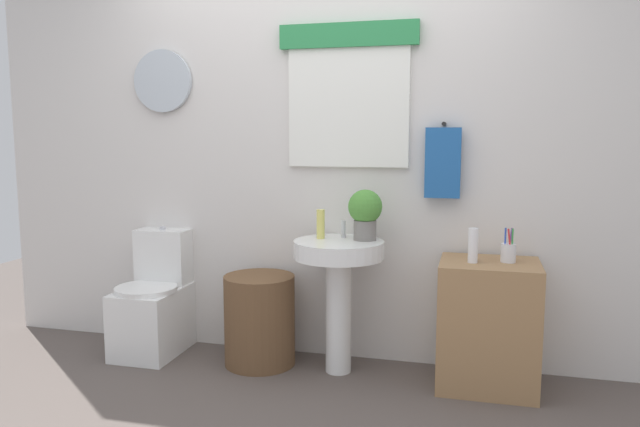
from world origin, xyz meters
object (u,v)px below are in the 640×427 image
at_px(soap_bottle, 321,224).
at_px(lotion_bottle, 473,245).
at_px(laundry_hamper, 260,320).
at_px(wooden_cabinet, 488,325).
at_px(potted_plant, 365,211).
at_px(toothbrush_cup, 508,252).
at_px(pedestal_sink, 339,273).
at_px(toilet, 155,305).

distance_m(soap_bottle, lotion_bottle, 0.87).
height_order(laundry_hamper, wooden_cabinet, wooden_cabinet).
xyz_separation_m(wooden_cabinet, potted_plant, (-0.70, 0.06, 0.59)).
height_order(lotion_bottle, toothbrush_cup, lotion_bottle).
distance_m(pedestal_sink, wooden_cabinet, 0.87).
distance_m(toilet, lotion_bottle, 2.01).
relative_size(toilet, toothbrush_cup, 4.25).
height_order(wooden_cabinet, lotion_bottle, lotion_bottle).
bearing_deg(potted_plant, toilet, -178.89).
bearing_deg(potted_plant, pedestal_sink, -156.80).
bearing_deg(potted_plant, toothbrush_cup, -2.91).
bearing_deg(laundry_hamper, pedestal_sink, 0.00).
bearing_deg(lotion_bottle, potted_plant, 170.58).
xyz_separation_m(toilet, toothbrush_cup, (2.13, -0.01, 0.45)).
relative_size(wooden_cabinet, soap_bottle, 4.10).
bearing_deg(lotion_bottle, laundry_hamper, 178.14).
xyz_separation_m(laundry_hamper, lotion_bottle, (1.23, -0.04, 0.52)).
xyz_separation_m(toilet, wooden_cabinet, (2.04, -0.03, 0.05)).
xyz_separation_m(potted_plant, lotion_bottle, (0.60, -0.10, -0.15)).
distance_m(toilet, toothbrush_cup, 2.18).
relative_size(laundry_hamper, toothbrush_cup, 2.93).
bearing_deg(lotion_bottle, toilet, 177.83).
height_order(toilet, pedestal_sink, toilet).
xyz_separation_m(toilet, lotion_bottle, (1.95, -0.07, 0.49)).
bearing_deg(potted_plant, wooden_cabinet, -4.93).
height_order(pedestal_sink, toothbrush_cup, toothbrush_cup).
height_order(potted_plant, toothbrush_cup, potted_plant).
bearing_deg(potted_plant, laundry_hamper, -174.52).
relative_size(potted_plant, toothbrush_cup, 1.57).
bearing_deg(toothbrush_cup, toilet, 179.63).
height_order(toilet, soap_bottle, soap_bottle).
relative_size(toilet, potted_plant, 2.70).
bearing_deg(pedestal_sink, potted_plant, 23.20).
bearing_deg(soap_bottle, toothbrush_cup, -1.64).
bearing_deg(laundry_hamper, soap_bottle, 7.78).
distance_m(laundry_hamper, lotion_bottle, 1.33).
bearing_deg(wooden_cabinet, potted_plant, 175.07).
relative_size(pedestal_sink, wooden_cabinet, 1.11).
bearing_deg(toilet, wooden_cabinet, -0.95).
height_order(toilet, toothbrush_cup, toothbrush_cup).
xyz_separation_m(pedestal_sink, potted_plant, (0.14, 0.06, 0.36)).
bearing_deg(toothbrush_cup, laundry_hamper, -179.19).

